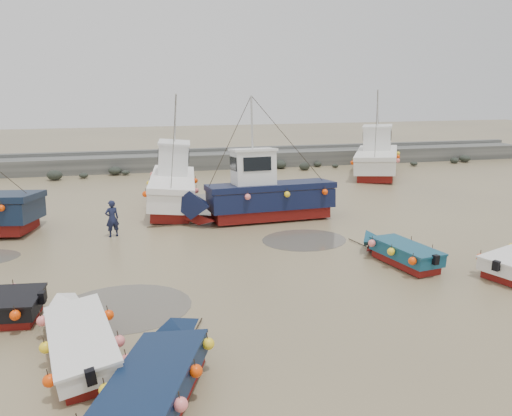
{
  "coord_description": "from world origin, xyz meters",
  "views": [
    {
      "loc": [
        -2.77,
        -17.82,
        7.03
      ],
      "look_at": [
        1.94,
        3.32,
        1.4
      ],
      "focal_mm": 35.0,
      "sensor_mm": 36.0,
      "label": 1
    }
  ],
  "objects_px": {
    "dinghy_1": "(161,375)",
    "cabin_boat_3": "(378,157)",
    "dinghy_2": "(399,249)",
    "cabin_boat_2": "(259,194)",
    "dinghy_0": "(81,334)",
    "cabin_boat_1": "(171,183)",
    "person": "(113,237)"
  },
  "relations": [
    {
      "from": "dinghy_1",
      "to": "cabin_boat_3",
      "type": "relative_size",
      "value": 0.63
    },
    {
      "from": "dinghy_2",
      "to": "cabin_boat_2",
      "type": "xyz_separation_m",
      "value": [
        -3.98,
        7.19,
        0.79
      ]
    },
    {
      "from": "dinghy_0",
      "to": "dinghy_2",
      "type": "distance_m",
      "value": 12.19
    },
    {
      "from": "dinghy_2",
      "to": "cabin_boat_1",
      "type": "xyz_separation_m",
      "value": [
        -8.19,
        10.94,
        0.78
      ]
    },
    {
      "from": "dinghy_0",
      "to": "cabin_boat_2",
      "type": "relative_size",
      "value": 0.65
    },
    {
      "from": "dinghy_1",
      "to": "dinghy_2",
      "type": "bearing_deg",
      "value": 55.86
    },
    {
      "from": "cabin_boat_1",
      "to": "dinghy_1",
      "type": "bearing_deg",
      "value": -89.05
    },
    {
      "from": "cabin_boat_1",
      "to": "cabin_boat_2",
      "type": "distance_m",
      "value": 5.64
    },
    {
      "from": "cabin_boat_1",
      "to": "cabin_boat_2",
      "type": "height_order",
      "value": "same"
    },
    {
      "from": "dinghy_2",
      "to": "cabin_boat_2",
      "type": "relative_size",
      "value": 0.53
    },
    {
      "from": "dinghy_2",
      "to": "person",
      "type": "relative_size",
      "value": 2.92
    },
    {
      "from": "dinghy_1",
      "to": "cabin_boat_1",
      "type": "distance_m",
      "value": 17.67
    },
    {
      "from": "cabin_boat_1",
      "to": "cabin_boat_2",
      "type": "xyz_separation_m",
      "value": [
        4.21,
        -3.76,
        0.01
      ]
    },
    {
      "from": "dinghy_2",
      "to": "cabin_boat_2",
      "type": "height_order",
      "value": "cabin_boat_2"
    },
    {
      "from": "dinghy_0",
      "to": "dinghy_1",
      "type": "relative_size",
      "value": 1.05
    },
    {
      "from": "cabin_boat_1",
      "to": "cabin_boat_3",
      "type": "height_order",
      "value": "same"
    },
    {
      "from": "cabin_boat_1",
      "to": "cabin_boat_3",
      "type": "xyz_separation_m",
      "value": [
        15.75,
        6.59,
        -0.0
      ]
    },
    {
      "from": "dinghy_0",
      "to": "cabin_boat_2",
      "type": "bearing_deg",
      "value": 44.36
    },
    {
      "from": "cabin_boat_1",
      "to": "cabin_boat_2",
      "type": "relative_size",
      "value": 1.04
    },
    {
      "from": "dinghy_0",
      "to": "dinghy_2",
      "type": "xyz_separation_m",
      "value": [
        11.41,
        4.3,
        0.03
      ]
    },
    {
      "from": "dinghy_0",
      "to": "person",
      "type": "xyz_separation_m",
      "value": [
        0.25,
        10.21,
        -0.54
      ]
    },
    {
      "from": "dinghy_1",
      "to": "dinghy_2",
      "type": "height_order",
      "value": "same"
    },
    {
      "from": "dinghy_2",
      "to": "person",
      "type": "xyz_separation_m",
      "value": [
        -11.15,
        5.9,
        -0.57
      ]
    },
    {
      "from": "cabin_boat_2",
      "to": "cabin_boat_1",
      "type": "bearing_deg",
      "value": 45.26
    },
    {
      "from": "dinghy_1",
      "to": "cabin_boat_2",
      "type": "distance_m",
      "value": 14.91
    },
    {
      "from": "dinghy_2",
      "to": "dinghy_0",
      "type": "bearing_deg",
      "value": -173.5
    },
    {
      "from": "dinghy_2",
      "to": "cabin_boat_3",
      "type": "height_order",
      "value": "cabin_boat_3"
    },
    {
      "from": "cabin_boat_3",
      "to": "person",
      "type": "relative_size",
      "value": 5.48
    },
    {
      "from": "person",
      "to": "cabin_boat_3",
      "type": "bearing_deg",
      "value": -169.42
    },
    {
      "from": "cabin_boat_3",
      "to": "cabin_boat_2",
      "type": "bearing_deg",
      "value": -109.89
    },
    {
      "from": "dinghy_0",
      "to": "cabin_boat_3",
      "type": "xyz_separation_m",
      "value": [
        18.96,
        21.84,
        0.8
      ]
    },
    {
      "from": "dinghy_1",
      "to": "cabin_boat_1",
      "type": "xyz_separation_m",
      "value": [
        1.25,
        17.61,
        0.8
      ]
    }
  ]
}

